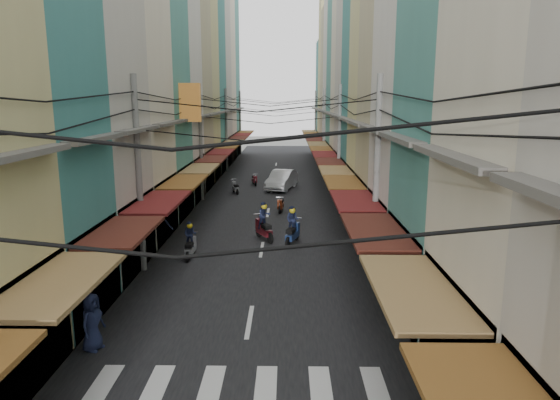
# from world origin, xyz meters

# --- Properties ---
(ground) EXTENTS (160.00, 160.00, 0.00)m
(ground) POSITION_xyz_m (0.00, 0.00, 0.00)
(ground) COLOR slate
(ground) RESTS_ON ground
(road) EXTENTS (10.00, 80.00, 0.02)m
(road) POSITION_xyz_m (0.00, 20.00, 0.01)
(road) COLOR black
(road) RESTS_ON ground
(sidewalk_left) EXTENTS (3.00, 80.00, 0.06)m
(sidewalk_left) POSITION_xyz_m (-6.50, 20.00, 0.03)
(sidewalk_left) COLOR gray
(sidewalk_left) RESTS_ON ground
(sidewalk_right) EXTENTS (3.00, 80.00, 0.06)m
(sidewalk_right) POSITION_xyz_m (6.50, 20.00, 0.03)
(sidewalk_right) COLOR gray
(sidewalk_right) RESTS_ON ground
(crosswalk) EXTENTS (7.55, 2.40, 0.01)m
(crosswalk) POSITION_xyz_m (-0.00, -6.00, 0.03)
(crosswalk) COLOR silver
(crosswalk) RESTS_ON ground
(building_row_left) EXTENTS (7.80, 67.67, 23.70)m
(building_row_left) POSITION_xyz_m (-7.92, 16.56, 9.78)
(building_row_left) COLOR silver
(building_row_left) RESTS_ON ground
(building_row_right) EXTENTS (7.80, 68.98, 22.59)m
(building_row_right) POSITION_xyz_m (7.92, 16.45, 9.41)
(building_row_right) COLOR teal
(building_row_right) RESTS_ON ground
(utility_poles) EXTENTS (10.20, 66.13, 8.20)m
(utility_poles) POSITION_xyz_m (0.00, 15.01, 6.59)
(utility_poles) COLOR gray
(utility_poles) RESTS_ON ground
(white_car) EXTENTS (5.78, 3.41, 1.91)m
(white_car) POSITION_xyz_m (0.79, 22.59, 0.00)
(white_car) COLOR silver
(white_car) RESTS_ON ground
(bicycle) EXTENTS (1.70, 1.14, 1.09)m
(bicycle) POSITION_xyz_m (7.50, -1.38, 0.00)
(bicycle) COLOR black
(bicycle) RESTS_ON ground
(moving_scooters) EXTENTS (5.25, 21.46, 2.00)m
(moving_scooters) POSITION_xyz_m (-0.44, 9.93, 0.55)
(moving_scooters) COLOR black
(moving_scooters) RESTS_ON ground
(parked_scooters) EXTENTS (13.28, 15.31, 0.99)m
(parked_scooters) POSITION_xyz_m (4.87, -3.15, 0.47)
(parked_scooters) COLOR black
(parked_scooters) RESTS_ON ground
(pedestrians) EXTENTS (12.62, 19.61, 2.21)m
(pedestrians) POSITION_xyz_m (-4.23, 2.97, 1.05)
(pedestrians) COLOR #29212C
(pedestrians) RESTS_ON ground
(market_umbrella) EXTENTS (2.46, 2.46, 2.60)m
(market_umbrella) POSITION_xyz_m (7.20, -2.69, 2.29)
(market_umbrella) COLOR #B2B2B7
(market_umbrella) RESTS_ON ground
(traffic_sign) EXTENTS (0.10, 0.60, 2.74)m
(traffic_sign) POSITION_xyz_m (5.46, -4.43, 1.98)
(traffic_sign) COLOR gray
(traffic_sign) RESTS_ON ground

